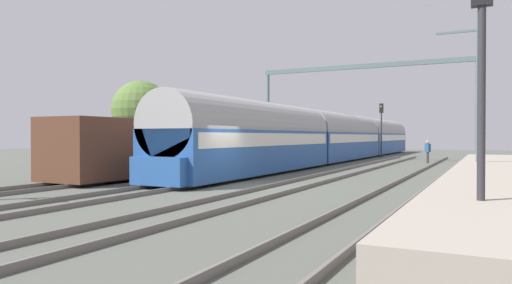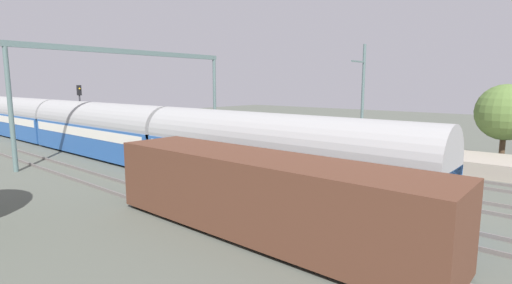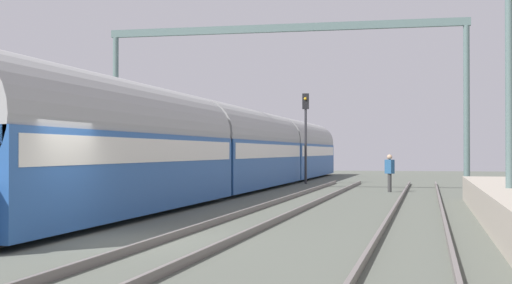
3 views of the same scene
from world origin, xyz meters
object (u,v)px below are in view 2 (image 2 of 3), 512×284
at_px(passenger_train, 100,129).
at_px(catenary_gantry, 133,76).
at_px(railway_signal_far, 80,106).
at_px(freight_car, 262,195).
at_px(person_crossing, 184,134).

xyz_separation_m(passenger_train, catenary_gantry, (2.13, -1.33, 3.97)).
relative_size(passenger_train, catenary_gantry, 2.87).
distance_m(passenger_train, railway_signal_far, 7.45).
xyz_separation_m(railway_signal_far, catenary_gantry, (0.21, -8.40, 2.61)).
bearing_deg(catenary_gantry, freight_car, -109.60).
xyz_separation_m(freight_car, railway_signal_far, (6.17, 26.32, 1.86)).
xyz_separation_m(person_crossing, railway_signal_far, (-5.18, 8.12, 2.30)).
distance_m(passenger_train, person_crossing, 7.23).
xyz_separation_m(passenger_train, person_crossing, (7.09, -1.05, -0.94)).
distance_m(passenger_train, catenary_gantry, 4.69).
bearing_deg(person_crossing, railway_signal_far, 162.12).
height_order(person_crossing, railway_signal_far, railway_signal_far).
distance_m(railway_signal_far, catenary_gantry, 8.80).
distance_m(freight_car, railway_signal_far, 27.10).
xyz_separation_m(person_crossing, catenary_gantry, (-4.97, -0.28, 4.91)).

